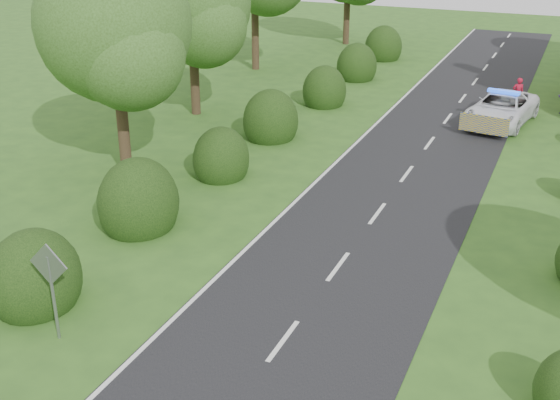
% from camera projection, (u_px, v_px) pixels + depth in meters
% --- Properties ---
extents(road, '(6.00, 70.00, 0.02)m').
position_uv_depth(road, '(400.00, 183.00, 25.97)').
color(road, black).
rests_on(road, ground).
extents(road_markings, '(4.96, 70.00, 0.01)m').
position_uv_depth(road_markings, '(341.00, 196.00, 24.80)').
color(road_markings, white).
rests_on(road_markings, road).
extents(hedgerow_left, '(2.75, 50.41, 3.00)m').
position_uv_depth(hedgerow_left, '(201.00, 169.00, 25.27)').
color(hedgerow_left, black).
rests_on(hedgerow_left, ground).
extents(tree_left_a, '(5.74, 5.60, 8.38)m').
position_uv_depth(tree_left_a, '(118.00, 33.00, 24.77)').
color(tree_left_a, '#332316').
rests_on(tree_left_a, ground).
extents(tree_left_b, '(5.74, 5.60, 8.07)m').
position_uv_depth(tree_left_b, '(194.00, 9.00, 32.18)').
color(tree_left_b, '#332316').
rests_on(tree_left_b, ground).
extents(road_sign, '(1.06, 0.08, 2.53)m').
position_uv_depth(road_sign, '(50.00, 278.00, 16.19)').
color(road_sign, gray).
rests_on(road_sign, ground).
extents(police_van, '(3.19, 5.58, 1.60)m').
position_uv_depth(police_van, '(501.00, 109.00, 32.53)').
color(police_van, white).
rests_on(police_van, ground).
extents(pedestrian_red, '(0.65, 0.54, 1.54)m').
position_uv_depth(pedestrian_red, '(518.00, 93.00, 35.02)').
color(pedestrian_red, '#B4122B').
rests_on(pedestrian_red, ground).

